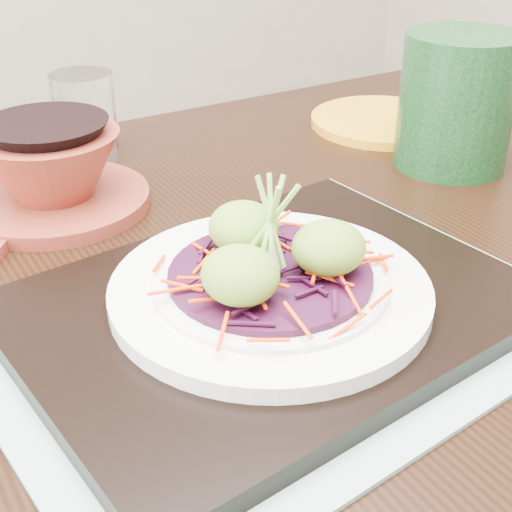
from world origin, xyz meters
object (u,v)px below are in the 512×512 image
terracotta_bowl_set (52,175)px  yellow_plate (384,121)px  serving_tray (270,307)px  dining_table (214,398)px  white_plate (270,288)px  water_glass (85,117)px  green_jar (456,102)px

terracotta_bowl_set → yellow_plate: 0.43m
serving_tray → terracotta_bowl_set: bearing=99.8°
dining_table → serving_tray: size_ratio=3.54×
dining_table → white_plate: (0.02, -0.05, 0.13)m
white_plate → water_glass: (-0.00, 0.38, 0.02)m
serving_tray → white_plate: (-0.00, 0.00, 0.02)m
white_plate → yellow_plate: bearing=39.5°
water_glass → serving_tray: bearing=-89.3°
serving_tray → green_jar: green_jar is taller
dining_table → terracotta_bowl_set: (-0.05, 0.22, 0.14)m
white_plate → water_glass: water_glass is taller
dining_table → green_jar: (0.36, 0.10, 0.18)m
white_plate → water_glass: bearing=90.7°
serving_tray → water_glass: (-0.00, 0.38, 0.04)m
yellow_plate → green_jar: bearing=-98.8°
water_glass → terracotta_bowl_set: size_ratio=0.43×
dining_table → yellow_plate: size_ratio=6.95×
water_glass → terracotta_bowl_set: water_glass is taller
green_jar → serving_tray: bearing=-155.0°
yellow_plate → dining_table: bearing=-147.5°
serving_tray → water_glass: size_ratio=3.74×
serving_tray → yellow_plate: 0.46m
terracotta_bowl_set → green_jar: green_jar is taller
yellow_plate → green_jar: (-0.02, -0.14, 0.07)m
white_plate → green_jar: size_ratio=1.64×
white_plate → terracotta_bowl_set: bearing=105.8°
serving_tray → yellow_plate: (0.35, 0.29, -0.01)m
water_glass → green_jar: (0.34, -0.22, 0.02)m
serving_tray → terracotta_bowl_set: (-0.08, 0.27, 0.02)m
yellow_plate → water_glass: bearing=166.2°
terracotta_bowl_set → water_glass: bearing=56.1°
dining_table → terracotta_bowl_set: bearing=103.7°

